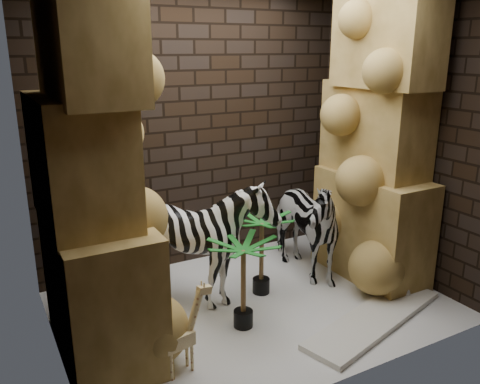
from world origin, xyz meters
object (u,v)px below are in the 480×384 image
zebra_right (299,215)px  giraffe_toy (178,332)px  palm_front (261,254)px  surfboard (375,319)px  palm_back (243,284)px  zebra_left (203,248)px

zebra_right → giraffe_toy: bearing=-148.8°
palm_front → zebra_right: bearing=17.5°
giraffe_toy → surfboard: 1.84m
palm_back → palm_front: bearing=44.8°
zebra_right → zebra_left: (-1.16, -0.11, -0.09)m
surfboard → zebra_left: bearing=123.9°
giraffe_toy → palm_back: (0.73, 0.33, 0.06)m
giraffe_toy → zebra_right: bearing=18.4°
palm_front → palm_back: 0.65m
zebra_left → surfboard: bearing=-41.4°
zebra_right → giraffe_toy: zebra_right is taller
giraffe_toy → surfboard: (1.80, -0.17, -0.33)m
giraffe_toy → palm_back: 0.81m
giraffe_toy → palm_front: palm_front is taller
zebra_left → palm_back: zebra_left is taller
palm_back → surfboard: bearing=-25.0°
zebra_right → zebra_left: zebra_right is taller
zebra_right → giraffe_toy: size_ratio=1.89×
giraffe_toy → surfboard: bearing=-15.6°
zebra_left → surfboard: (1.20, -1.02, -0.55)m
zebra_left → zebra_right: bearing=4.5°
surfboard → zebra_right: bearing=76.4°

